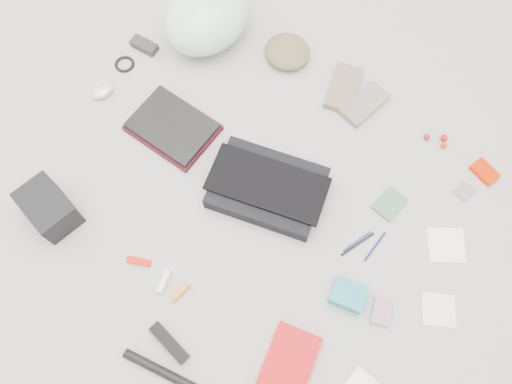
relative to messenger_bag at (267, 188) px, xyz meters
The scene contains 32 objects.
ground_plane 0.06m from the messenger_bag, 118.74° to the right, with size 4.00×4.00×0.00m, color gray.
messenger_bag is the anchor object (origin of this frame).
bag_flap 0.04m from the messenger_bag, ahead, with size 0.41×0.19×0.01m, color black.
laptop_sleeve 0.44m from the messenger_bag, behind, with size 0.31×0.23×0.02m, color #3F0B15.
laptop 0.44m from the messenger_bag, behind, with size 0.29×0.21×0.02m, color black.
bike_helmet 0.73m from the messenger_bag, 140.42° to the left, with size 0.30×0.37×0.22m, color silver.
beanie 0.59m from the messenger_bag, 113.54° to the left, with size 0.19×0.18×0.06m, color brown.
mitten_left 0.52m from the messenger_bag, 86.67° to the left, with size 0.10×0.21×0.03m, color #6F6250.
mitten_right 0.52m from the messenger_bag, 75.20° to the left, with size 0.10×0.19×0.03m, color slate.
power_brick 0.80m from the messenger_bag, 159.76° to the left, with size 0.11×0.05×0.03m, color black.
cable_coil 0.79m from the messenger_bag, 167.78° to the left, with size 0.08×0.08×0.01m, color black.
mouse 0.76m from the messenger_bag, behind, with size 0.05×0.09×0.03m, color silver.
camera_bag 0.76m from the messenger_bag, 141.64° to the right, with size 0.19×0.13×0.12m, color black.
multitool 0.51m from the messenger_bag, 117.63° to the right, with size 0.08×0.02×0.01m, color #BB0D00.
toiletry_tube_white 0.48m from the messenger_bag, 104.95° to the right, with size 0.02×0.02×0.08m, color beige.
toiletry_tube_orange 0.47m from the messenger_bag, 96.90° to the right, with size 0.02×0.02×0.07m, color #C47713.
u_lock 0.62m from the messenger_bag, 89.27° to the right, with size 0.15×0.04×0.03m, color black.
bike_pump 0.70m from the messenger_bag, 84.68° to the right, with size 0.03×0.03×0.32m, color black.
book_red 0.59m from the messenger_bag, 52.20° to the right, with size 0.15×0.22×0.02m, color red.
notepad 0.44m from the messenger_bag, 25.09° to the left, with size 0.08×0.11×0.01m, color #36633F.
pen_blue 0.36m from the messenger_bag, ahead, with size 0.01×0.01×0.12m, color #152997.
pen_black 0.37m from the messenger_bag, ahead, with size 0.01×0.01×0.14m, color black.
pen_navy 0.43m from the messenger_bag, ahead, with size 0.01×0.01×0.13m, color #100B5C.
accordion_wallet 0.46m from the messenger_bag, 23.71° to the right, with size 0.11×0.09×0.05m, color teal.
card_deck 0.57m from the messenger_bag, 17.50° to the right, with size 0.06×0.09×0.02m, color gray.
napkin_top 0.65m from the messenger_bag, 13.55° to the left, with size 0.12×0.12×0.01m, color silver.
napkin_bottom 0.70m from the messenger_bag, ahead, with size 0.11×0.11×0.01m, color silver.
lollipop_a 0.64m from the messenger_bag, 51.41° to the left, with size 0.02×0.02×0.02m, color #A20E13.
lollipop_b 0.70m from the messenger_bag, 49.29° to the left, with size 0.03×0.03×0.03m, color #B21000.
lollipop_c 0.68m from the messenger_bag, 46.94° to the left, with size 0.02×0.02×0.02m, color red.
altoids_tin 0.80m from the messenger_bag, 36.91° to the left, with size 0.10×0.06×0.02m, color #C32100.
stamp_sheet 0.71m from the messenger_bag, 31.63° to the left, with size 0.05×0.07×0.00m, color gray.
Camera 1 is at (0.34, -0.55, 1.67)m, focal length 35.00 mm.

